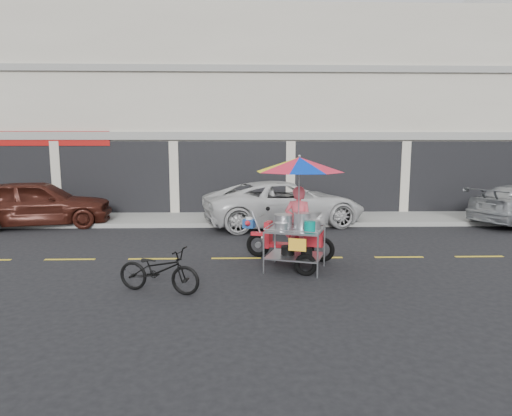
{
  "coord_description": "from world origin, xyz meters",
  "views": [
    {
      "loc": [
        -1.79,
        -10.12,
        2.69
      ],
      "look_at": [
        -1.5,
        0.6,
        1.15
      ],
      "focal_mm": 30.0,
      "sensor_mm": 36.0,
      "label": 1
    }
  ],
  "objects_px": {
    "white_pickup": "(284,203)",
    "food_vendor_rig": "(297,197)",
    "maroon_sedan": "(38,203)",
    "near_bicycle": "(159,270)"
  },
  "relations": [
    {
      "from": "near_bicycle",
      "to": "food_vendor_rig",
      "type": "xyz_separation_m",
      "value": [
        2.78,
        1.74,
        1.16
      ]
    },
    {
      "from": "maroon_sedan",
      "to": "near_bicycle",
      "type": "height_order",
      "value": "maroon_sedan"
    },
    {
      "from": "white_pickup",
      "to": "food_vendor_rig",
      "type": "relative_size",
      "value": 2.17
    },
    {
      "from": "near_bicycle",
      "to": "food_vendor_rig",
      "type": "relative_size",
      "value": 0.64
    },
    {
      "from": "white_pickup",
      "to": "near_bicycle",
      "type": "height_order",
      "value": "white_pickup"
    },
    {
      "from": "white_pickup",
      "to": "food_vendor_rig",
      "type": "height_order",
      "value": "food_vendor_rig"
    },
    {
      "from": "white_pickup",
      "to": "food_vendor_rig",
      "type": "xyz_separation_m",
      "value": [
        -0.19,
        -5.04,
        0.82
      ]
    },
    {
      "from": "maroon_sedan",
      "to": "food_vendor_rig",
      "type": "distance_m",
      "value": 9.62
    },
    {
      "from": "maroon_sedan",
      "to": "near_bicycle",
      "type": "bearing_deg",
      "value": -154.19
    },
    {
      "from": "white_pickup",
      "to": "food_vendor_rig",
      "type": "bearing_deg",
      "value": 163.3
    }
  ]
}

